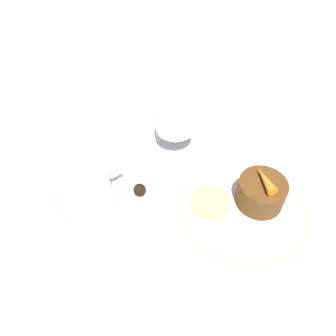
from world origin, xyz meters
The scene contains 11 objects.
ground_plane centered at (0.00, 0.00, 0.00)m, with size 3.00×3.00×0.00m, color white.
dinner_plate centered at (0.00, -0.02, 0.01)m, with size 0.23×0.23×0.01m.
saucer centered at (-0.21, 0.15, 0.01)m, with size 0.13×0.13×0.01m.
coffee_cup centered at (-0.21, 0.15, 0.04)m, with size 0.11×0.09×0.06m.
spoon centered at (-0.16, 0.15, 0.01)m, with size 0.05×0.11×0.00m.
wine_glass centered at (0.00, 0.19, 0.07)m, with size 0.08×0.08×0.10m.
fork centered at (-0.17, 0.03, 0.00)m, with size 0.04×0.18×0.01m.
dessert_cake centered at (0.03, -0.02, 0.04)m, with size 0.08×0.08×0.05m.
carrot_garnish centered at (0.03, -0.02, 0.07)m, with size 0.03×0.06×0.02m.
pineapple_slice centered at (-0.04, 0.02, 0.02)m, with size 0.07×0.07×0.01m.
chocolate_truffle centered at (-0.12, 0.11, 0.01)m, with size 0.02×0.02×0.02m.
Camera 1 is at (-0.28, -0.22, 0.47)m, focal length 35.00 mm.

